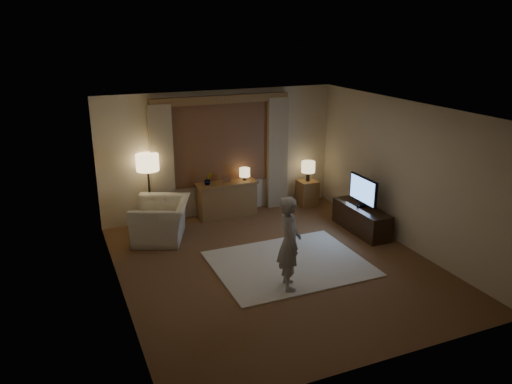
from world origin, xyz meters
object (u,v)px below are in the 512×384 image
tv_stand (361,219)px  person (289,243)px  side_table (307,193)px  sideboard (227,200)px  armchair (161,220)px

tv_stand → person: (-2.29, -1.44, 0.50)m
side_table → tv_stand: bearing=-82.1°
sideboard → armchair: armchair is taller
sideboard → side_table: 1.88m
sideboard → armchair: bearing=-157.3°
side_table → person: person is taller
armchair → person: bearing=49.5°
side_table → tv_stand: (0.24, -1.74, -0.03)m
side_table → tv_stand: 1.75m
person → side_table: bearing=-19.4°
sideboard → tv_stand: (2.12, -1.79, -0.10)m
armchair → side_table: (3.40, 0.59, -0.09)m
sideboard → person: 3.26m
side_table → tv_stand: side_table is taller
side_table → sideboard: bearing=178.5°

